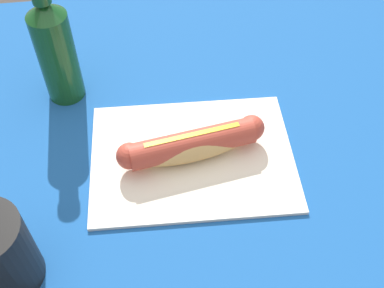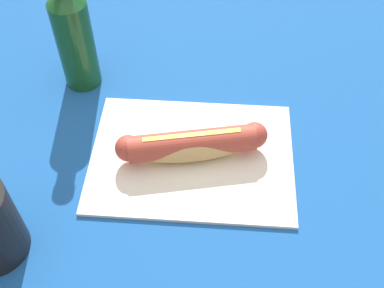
% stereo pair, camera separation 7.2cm
% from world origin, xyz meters
% --- Properties ---
extents(dining_table, '(1.11, 0.93, 0.74)m').
position_xyz_m(dining_table, '(0.00, 0.00, 0.61)').
color(dining_table, brown).
rests_on(dining_table, ground).
extents(paper_wrapper, '(0.32, 0.25, 0.01)m').
position_xyz_m(paper_wrapper, '(-0.05, 0.00, 0.74)').
color(paper_wrapper, silver).
rests_on(paper_wrapper, dining_table).
extents(hot_dog, '(0.23, 0.08, 0.05)m').
position_xyz_m(hot_dog, '(-0.05, 0.00, 0.77)').
color(hot_dog, tan).
rests_on(hot_dog, paper_wrapper).
extents(soda_bottle, '(0.06, 0.06, 0.22)m').
position_xyz_m(soda_bottle, '(-0.24, 0.17, 0.83)').
color(soda_bottle, '#14471E').
rests_on(soda_bottle, dining_table).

